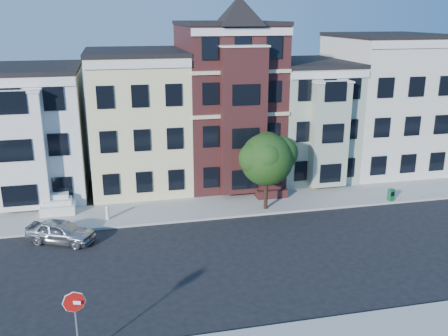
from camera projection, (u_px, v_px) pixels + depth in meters
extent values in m
plane|color=black|center=(287.00, 257.00, 27.35)|extent=(120.00, 120.00, 0.00)
cube|color=#9E9B93|center=(248.00, 204.00, 34.79)|extent=(60.00, 4.00, 0.15)
cube|color=white|center=(27.00, 133.00, 36.38)|extent=(8.00, 9.00, 9.00)
cube|color=beige|center=(138.00, 121.00, 37.92)|extent=(7.00, 9.00, 10.00)
cube|color=#391918|center=(227.00, 105.00, 39.11)|extent=(7.00, 9.00, 12.00)
cube|color=#9BA991|center=(304.00, 120.00, 40.93)|extent=(6.00, 9.00, 9.00)
cube|color=silver|center=(383.00, 104.00, 42.11)|extent=(8.00, 9.00, 11.00)
imported|color=#ACAEB4|center=(61.00, 231.00, 28.96)|extent=(4.32, 3.16, 1.37)
cube|color=#186134|center=(391.00, 195.00, 35.17)|extent=(0.45, 0.41, 0.85)
cylinder|color=silver|center=(107.00, 214.00, 31.94)|extent=(0.32, 0.32, 0.73)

